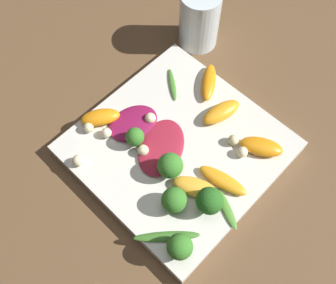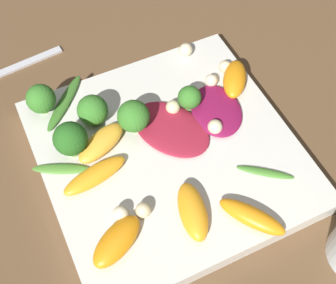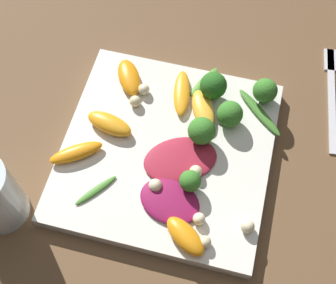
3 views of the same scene
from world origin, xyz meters
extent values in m
plane|color=brown|center=(0.00, 0.00, 0.00)|extent=(2.40, 2.40, 0.00)
cube|color=silver|center=(0.00, 0.00, 0.01)|extent=(0.30, 0.30, 0.02)
ellipsoid|color=maroon|center=(0.08, 0.02, 0.03)|extent=(0.08, 0.10, 0.01)
ellipsoid|color=maroon|center=(0.01, 0.02, 0.03)|extent=(0.11, 0.12, 0.01)
ellipsoid|color=orange|center=(-0.01, -0.09, 0.03)|extent=(0.04, 0.08, 0.02)
ellipsoid|color=orange|center=(-0.10, -0.08, 0.03)|extent=(0.07, 0.06, 0.02)
ellipsoid|color=orange|center=(0.12, 0.06, 0.03)|extent=(0.06, 0.07, 0.02)
ellipsoid|color=orange|center=(0.04, -0.12, 0.03)|extent=(0.06, 0.08, 0.02)
ellipsoid|color=#FCAD33|center=(-0.07, 0.04, 0.03)|extent=(0.08, 0.06, 0.02)
ellipsoid|color=orange|center=(-0.09, 0.00, 0.03)|extent=(0.08, 0.04, 0.01)
cylinder|color=#7A9E51|center=(-0.12, 0.12, 0.03)|extent=(0.01, 0.01, 0.01)
sphere|color=#387A28|center=(-0.12, 0.12, 0.05)|extent=(0.04, 0.04, 0.04)
cylinder|color=#84AD5B|center=(-0.02, 0.04, 0.03)|extent=(0.01, 0.01, 0.02)
sphere|color=#387A28|center=(-0.02, 0.04, 0.05)|extent=(0.04, 0.04, 0.04)
cylinder|color=#7A9E51|center=(-0.10, 0.04, 0.03)|extent=(0.01, 0.01, 0.02)
sphere|color=#26601E|center=(-0.10, 0.04, 0.05)|extent=(0.04, 0.04, 0.04)
cylinder|color=#7A9E51|center=(0.05, 0.05, 0.03)|extent=(0.01, 0.01, 0.01)
sphere|color=#387A28|center=(0.05, 0.05, 0.05)|extent=(0.03, 0.03, 0.03)
cylinder|color=#7A9E51|center=(-0.06, 0.08, 0.03)|extent=(0.01, 0.01, 0.01)
sphere|color=#387A28|center=(-0.06, 0.08, 0.05)|extent=(0.04, 0.04, 0.04)
ellipsoid|color=#47842D|center=(0.09, -0.08, 0.03)|extent=(0.06, 0.05, 0.00)
ellipsoid|color=#3D7528|center=(-0.09, 0.12, 0.03)|extent=(0.08, 0.08, 0.01)
ellipsoid|color=#518E33|center=(-0.12, 0.03, 0.03)|extent=(0.07, 0.04, 0.00)
sphere|color=beige|center=(0.06, 0.00, 0.03)|extent=(0.02, 0.02, 0.02)
sphere|color=beige|center=(0.12, 0.08, 0.03)|extent=(0.02, 0.02, 0.02)
sphere|color=beige|center=(-0.11, -0.01, 0.03)|extent=(0.01, 0.01, 0.01)
sphere|color=beige|center=(0.03, 0.05, 0.03)|extent=(0.02, 0.02, 0.02)
sphere|color=beige|center=(-0.08, -0.06, 0.03)|extent=(0.02, 0.02, 0.02)
sphere|color=beige|center=(-0.06, -0.06, 0.03)|extent=(0.02, 0.02, 0.02)
sphere|color=beige|center=(0.09, 0.07, 0.03)|extent=(0.02, 0.02, 0.02)
sphere|color=beige|center=(0.09, 0.13, 0.03)|extent=(0.02, 0.02, 0.02)
camera|label=1|loc=(-0.19, 0.22, 0.58)|focal=42.00mm
camera|label=2|loc=(-0.13, -0.27, 0.49)|focal=50.00mm
camera|label=3|loc=(0.29, 0.08, 0.62)|focal=50.00mm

